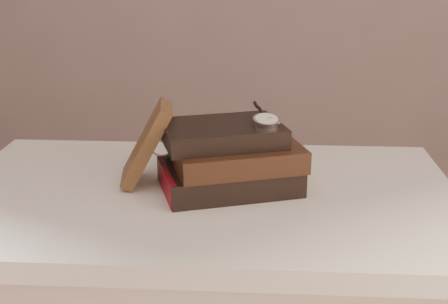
{
  "coord_description": "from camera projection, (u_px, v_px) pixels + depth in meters",
  "views": [
    {
      "loc": [
        0.11,
        -0.74,
        1.21
      ],
      "look_at": [
        0.04,
        0.37,
        0.82
      ],
      "focal_mm": 48.23,
      "sensor_mm": 36.0,
      "label": 1
    }
  ],
  "objects": [
    {
      "name": "table",
      "position": [
        204.0,
        233.0,
        1.21
      ],
      "size": [
        1.0,
        0.6,
        0.75
      ],
      "color": "silver",
      "rests_on": "ground"
    },
    {
      "name": "book_stack",
      "position": [
        230.0,
        159.0,
        1.18
      ],
      "size": [
        0.31,
        0.25,
        0.13
      ],
      "color": "black",
      "rests_on": "table"
    },
    {
      "name": "journal",
      "position": [
        147.0,
        144.0,
        1.2
      ],
      "size": [
        0.12,
        0.12,
        0.17
      ],
      "primitive_type": "cube",
      "rotation": [
        0.0,
        0.5,
        0.16
      ],
      "color": "#3B2616",
      "rests_on": "table"
    },
    {
      "name": "pocket_watch",
      "position": [
        266.0,
        119.0,
        1.16
      ],
      "size": [
        0.07,
        0.16,
        0.02
      ],
      "color": "silver",
      "rests_on": "book_stack"
    },
    {
      "name": "eyeglasses",
      "position": [
        175.0,
        143.0,
        1.23
      ],
      "size": [
        0.14,
        0.15,
        0.05
      ],
      "color": "silver",
      "rests_on": "book_stack"
    }
  ]
}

